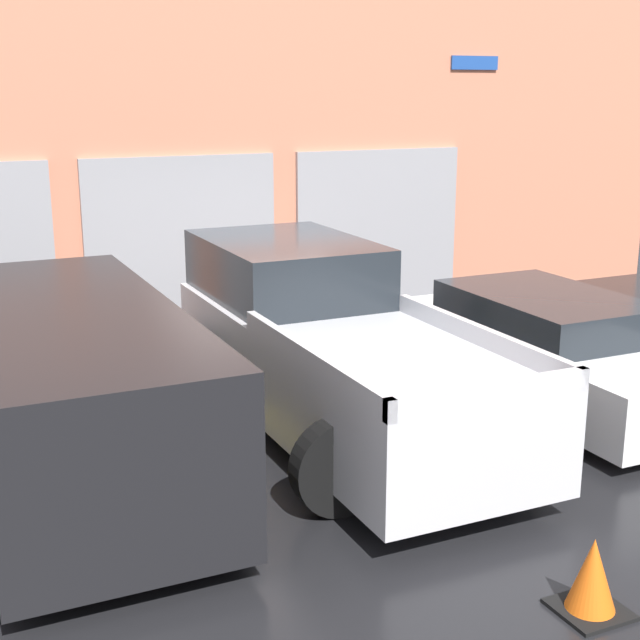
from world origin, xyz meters
TOP-DOWN VIEW (x-y plane):
  - ground_plane at (0.00, 0.00)m, footprint 28.00×28.00m
  - shophouse_building at (-0.01, 3.29)m, footprint 17.70×0.68m
  - pickup_truck at (0.00, -1.69)m, footprint 2.45×5.24m
  - sedan_white at (2.68, -1.96)m, footprint 2.15×4.32m
  - sedan_side at (-2.68, -1.98)m, footprint 2.31×4.86m
  - parking_stripe_left at (-1.34, -1.99)m, footprint 0.12×2.20m
  - parking_stripe_centre at (1.34, -1.99)m, footprint 0.12×2.20m
  - parking_stripe_right at (4.02, -1.99)m, footprint 0.12×2.20m
  - traffic_cone at (0.12, -5.66)m, footprint 0.47×0.47m

SIDE VIEW (x-z plane):
  - ground_plane at x=0.00m, z-range 0.00..0.00m
  - parking_stripe_left at x=-1.34m, z-range 0.00..0.01m
  - parking_stripe_centre at x=1.34m, z-range 0.00..0.01m
  - parking_stripe_right at x=4.02m, z-range 0.00..0.01m
  - traffic_cone at x=0.12m, z-range -0.02..0.53m
  - sedan_white at x=2.68m, z-range -0.03..1.19m
  - pickup_truck at x=0.00m, z-range -0.05..1.77m
  - sedan_side at x=-2.68m, z-range 0.07..1.69m
  - shophouse_building at x=-0.01m, z-range -0.04..5.21m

